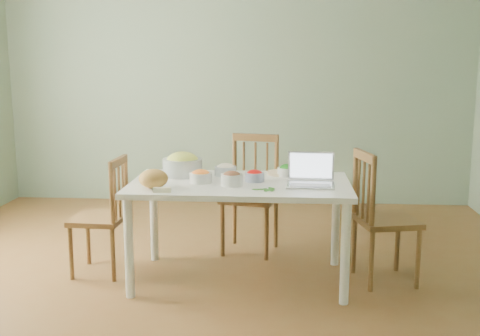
# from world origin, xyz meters

# --- Properties ---
(floor) EXTENTS (5.00, 5.00, 0.00)m
(floor) POSITION_xyz_m (0.00, 0.00, 0.00)
(floor) COLOR brown
(floor) RESTS_ON ground
(wall_back) EXTENTS (5.00, 0.00, 2.70)m
(wall_back) POSITION_xyz_m (0.00, 2.50, 1.35)
(wall_back) COLOR gray
(wall_back) RESTS_ON ground
(wall_front) EXTENTS (5.00, 0.00, 2.70)m
(wall_front) POSITION_xyz_m (0.00, -2.50, 1.35)
(wall_front) COLOR gray
(wall_front) RESTS_ON ground
(dining_table) EXTENTS (1.52, 0.85, 0.71)m
(dining_table) POSITION_xyz_m (0.22, 0.17, 0.36)
(dining_table) COLOR white
(dining_table) RESTS_ON floor
(chair_far) EXTENTS (0.49, 0.47, 0.95)m
(chair_far) POSITION_xyz_m (0.25, 0.80, 0.47)
(chair_far) COLOR #543614
(chair_far) RESTS_ON floor
(chair_left) EXTENTS (0.38, 0.39, 0.86)m
(chair_left) POSITION_xyz_m (-0.82, 0.23, 0.43)
(chair_left) COLOR #543614
(chair_left) RESTS_ON floor
(chair_right) EXTENTS (0.47, 0.49, 0.93)m
(chair_right) POSITION_xyz_m (1.24, 0.23, 0.47)
(chair_right) COLOR #543614
(chair_right) RESTS_ON floor
(bread_boule) EXTENTS (0.20, 0.20, 0.13)m
(bread_boule) POSITION_xyz_m (-0.34, -0.06, 0.77)
(bread_boule) COLOR #B47F3A
(bread_boule) RESTS_ON dining_table
(butter_stick) EXTENTS (0.12, 0.05, 0.03)m
(butter_stick) POSITION_xyz_m (-0.26, -0.18, 0.73)
(butter_stick) COLOR beige
(butter_stick) RESTS_ON dining_table
(bowl_squash) EXTENTS (0.32, 0.32, 0.17)m
(bowl_squash) POSITION_xyz_m (-0.22, 0.37, 0.80)
(bowl_squash) COLOR #CDCC5A
(bowl_squash) RESTS_ON dining_table
(bowl_carrot) EXTENTS (0.18, 0.18, 0.09)m
(bowl_carrot) POSITION_xyz_m (-0.05, 0.14, 0.76)
(bowl_carrot) COLOR orange
(bowl_carrot) RESTS_ON dining_table
(bowl_onion) EXTENTS (0.16, 0.16, 0.09)m
(bowl_onion) POSITION_xyz_m (0.09, 0.39, 0.75)
(bowl_onion) COLOR #FCECBB
(bowl_onion) RESTS_ON dining_table
(bowl_mushroom) EXTENTS (0.16, 0.16, 0.10)m
(bowl_mushroom) POSITION_xyz_m (0.17, 0.05, 0.76)
(bowl_mushroom) COLOR #462713
(bowl_mushroom) RESTS_ON dining_table
(bowl_redpep) EXTENTS (0.15, 0.15, 0.08)m
(bowl_redpep) POSITION_xyz_m (0.32, 0.20, 0.75)
(bowl_redpep) COLOR red
(bowl_redpep) RESTS_ON dining_table
(bowl_broccoli) EXTENTS (0.17, 0.17, 0.09)m
(bowl_broccoli) POSITION_xyz_m (0.54, 0.40, 0.75)
(bowl_broccoli) COLOR #114F0D
(bowl_broccoli) RESTS_ON dining_table
(flatbread) EXTENTS (0.29, 0.29, 0.02)m
(flatbread) POSITION_xyz_m (0.51, 0.47, 0.72)
(flatbread) COLOR beige
(flatbread) RESTS_ON dining_table
(basil_bunch) EXTENTS (0.18, 0.18, 0.02)m
(basil_bunch) POSITION_xyz_m (0.39, -0.06, 0.72)
(basil_bunch) COLOR #10480B
(basil_bunch) RESTS_ON dining_table
(laptop) EXTENTS (0.33, 0.28, 0.22)m
(laptop) POSITION_xyz_m (0.70, 0.07, 0.82)
(laptop) COLOR silver
(laptop) RESTS_ON dining_table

